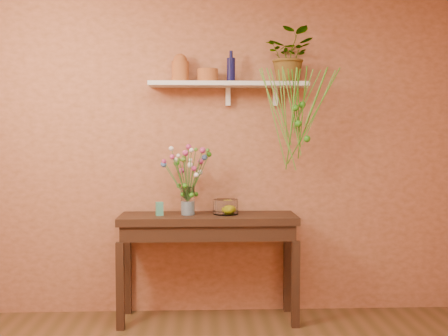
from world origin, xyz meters
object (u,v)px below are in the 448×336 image
(blue_bottle, at_px, (231,69))
(glass_vase, at_px, (188,203))
(spider_plant, at_px, (290,56))
(glass_bowl, at_px, (226,207))
(terracotta_jug, at_px, (180,69))
(sideboard, at_px, (208,230))
(bouquet, at_px, (187,167))

(blue_bottle, relative_size, glass_vase, 1.10)
(blue_bottle, bearing_deg, spider_plant, -1.46)
(glass_vase, bearing_deg, glass_bowl, 3.09)
(glass_vase, bearing_deg, terracotta_jug, 114.67)
(sideboard, height_order, bouquet, bouquet)
(terracotta_jug, bearing_deg, bouquet, -64.50)
(blue_bottle, height_order, glass_bowl, blue_bottle)
(sideboard, xyz_separation_m, spider_plant, (0.68, 0.10, 1.41))
(sideboard, height_order, glass_vase, glass_vase)
(glass_vase, distance_m, bouquet, 0.29)
(bouquet, relative_size, glass_bowl, 2.26)
(glass_vase, bearing_deg, bouquet, 104.13)
(spider_plant, height_order, bouquet, spider_plant)
(sideboard, height_order, spider_plant, spider_plant)
(glass_bowl, bearing_deg, sideboard, -173.93)
(terracotta_jug, relative_size, spider_plant, 0.54)
(blue_bottle, xyz_separation_m, glass_bowl, (-0.05, -0.10, -1.12))
(bouquet, bearing_deg, glass_vase, -75.87)
(blue_bottle, height_order, spider_plant, spider_plant)
(sideboard, distance_m, blue_bottle, 1.32)
(sideboard, bearing_deg, blue_bottle, 30.36)
(glass_vase, relative_size, glass_bowl, 1.13)
(terracotta_jug, height_order, glass_bowl, terracotta_jug)
(glass_vase, height_order, bouquet, bouquet)
(sideboard, relative_size, terracotta_jug, 6.10)
(spider_plant, bearing_deg, blue_bottle, 178.54)
(blue_bottle, bearing_deg, bouquet, -163.97)
(terracotta_jug, bearing_deg, spider_plant, -2.24)
(glass_bowl, bearing_deg, blue_bottle, 63.32)
(blue_bottle, distance_m, glass_bowl, 1.13)
(terracotta_jug, height_order, spider_plant, spider_plant)
(sideboard, xyz_separation_m, blue_bottle, (0.19, 0.11, 1.30))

